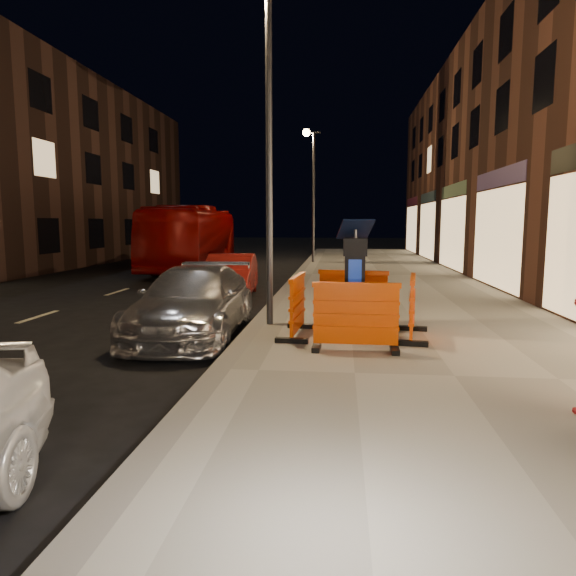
# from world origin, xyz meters

# --- Properties ---
(ground_plane) EXTENTS (120.00, 120.00, 0.00)m
(ground_plane) POSITION_xyz_m (0.00, 0.00, 0.00)
(ground_plane) COLOR black
(ground_plane) RESTS_ON ground
(sidewalk) EXTENTS (6.00, 60.00, 0.15)m
(sidewalk) POSITION_xyz_m (3.00, 0.00, 0.07)
(sidewalk) COLOR gray
(sidewalk) RESTS_ON ground
(kerb) EXTENTS (0.30, 60.00, 0.15)m
(kerb) POSITION_xyz_m (0.00, 0.00, 0.07)
(kerb) COLOR slate
(kerb) RESTS_ON ground
(parking_kiosk) EXTENTS (0.64, 0.64, 1.84)m
(parking_kiosk) POSITION_xyz_m (1.80, 2.12, 1.07)
(parking_kiosk) COLOR black
(parking_kiosk) RESTS_ON sidewalk
(barrier_front) EXTENTS (1.33, 0.57, 1.02)m
(barrier_front) POSITION_xyz_m (1.80, 1.17, 0.66)
(barrier_front) COLOR #EC4700
(barrier_front) RESTS_ON sidewalk
(barrier_back) EXTENTS (1.38, 0.75, 1.02)m
(barrier_back) POSITION_xyz_m (1.80, 3.07, 0.66)
(barrier_back) COLOR #EC4700
(barrier_back) RESTS_ON sidewalk
(barrier_kerbside) EXTENTS (0.64, 1.35, 1.02)m
(barrier_kerbside) POSITION_xyz_m (0.85, 2.12, 0.66)
(barrier_kerbside) COLOR #EC4700
(barrier_kerbside) RESTS_ON sidewalk
(barrier_bldgside) EXTENTS (0.72, 1.38, 1.02)m
(barrier_bldgside) POSITION_xyz_m (2.75, 2.12, 0.66)
(barrier_bldgside) COLOR #EC4700
(barrier_bldgside) RESTS_ON sidewalk
(car_silver) EXTENTS (1.86, 4.32, 1.24)m
(car_silver) POSITION_xyz_m (-1.09, 2.57, 0.00)
(car_silver) COLOR silver
(car_silver) RESTS_ON ground
(car_red) EXTENTS (1.56, 3.66, 1.17)m
(car_red) POSITION_xyz_m (-1.45, 7.39, 0.00)
(car_red) COLOR maroon
(car_red) RESTS_ON ground
(bus_doubledecker) EXTENTS (3.04, 9.83, 2.70)m
(bus_doubledecker) POSITION_xyz_m (-4.74, 15.11, 0.00)
(bus_doubledecker) COLOR #7F0301
(bus_doubledecker) RESTS_ON ground
(street_lamp_mid) EXTENTS (0.12, 0.12, 6.00)m
(street_lamp_mid) POSITION_xyz_m (0.25, 3.00, 3.15)
(street_lamp_mid) COLOR #3F3F44
(street_lamp_mid) RESTS_ON sidewalk
(street_lamp_far) EXTENTS (0.12, 0.12, 6.00)m
(street_lamp_far) POSITION_xyz_m (0.25, 18.00, 3.15)
(street_lamp_far) COLOR #3F3F44
(street_lamp_far) RESTS_ON sidewalk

